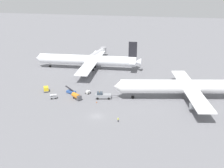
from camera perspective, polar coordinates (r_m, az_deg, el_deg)
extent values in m
plane|color=slate|center=(100.57, -3.19, -6.59)|extent=(600.00, 600.00, 0.00)
cylinder|color=white|center=(152.66, -5.14, 4.92)|extent=(53.42, 8.64, 5.34)
cone|color=white|center=(161.35, -14.82, 5.17)|extent=(3.10, 5.07, 4.91)
cone|color=white|center=(148.73, 5.29, 4.50)|extent=(3.86, 4.48, 4.27)
cube|color=white|center=(152.28, -4.15, 4.60)|extent=(9.44, 49.26, 0.44)
cube|color=white|center=(148.74, 4.33, 4.74)|extent=(4.00, 13.17, 0.28)
cube|color=black|center=(147.22, 4.28, 7.06)|extent=(4.41, 0.63, 8.07)
cylinder|color=#999EA3|center=(165.87, -3.45, 5.29)|extent=(4.35, 2.86, 2.60)
cylinder|color=#999EA3|center=(140.27, -5.74, 2.39)|extent=(4.35, 2.86, 2.60)
cylinder|color=slate|center=(149.62, -4.03, 3.27)|extent=(0.28, 0.28, 2.03)
cylinder|color=black|center=(149.93, -4.02, 2.90)|extent=(1.33, 0.63, 1.30)
cylinder|color=slate|center=(155.99, -3.50, 4.00)|extent=(0.28, 0.28, 2.03)
cylinder|color=black|center=(156.27, -3.49, 3.64)|extent=(1.33, 0.63, 1.30)
cylinder|color=slate|center=(159.82, -12.55, 3.94)|extent=(0.28, 0.28, 2.03)
cylinder|color=black|center=(160.11, -12.53, 3.59)|extent=(1.33, 0.63, 1.30)
cylinder|color=white|center=(116.41, 14.48, -0.50)|extent=(51.52, 15.90, 5.61)
cone|color=white|center=(112.93, 1.11, -0.48)|extent=(3.79, 5.62, 5.16)
cube|color=white|center=(117.36, 15.67, -0.89)|extent=(15.56, 46.28, 0.44)
cylinder|color=#999EA3|center=(129.39, 13.76, 0.43)|extent=(4.64, 3.40, 2.60)
cylinder|color=#999EA3|center=(106.36, 16.76, -4.30)|extent=(4.64, 3.40, 2.60)
cylinder|color=slate|center=(115.60, 16.43, -2.78)|extent=(0.28, 0.28, 2.18)
cylinder|color=black|center=(116.02, 16.38, -3.27)|extent=(1.38, 0.80, 1.30)
cylinder|color=slate|center=(121.65, 15.60, -1.52)|extent=(0.28, 0.28, 2.18)
cylinder|color=black|center=(122.05, 15.56, -2.00)|extent=(1.38, 0.80, 1.30)
cylinder|color=slate|center=(114.52, 4.28, -2.18)|extent=(0.28, 0.28, 2.18)
cylinder|color=black|center=(114.94, 4.26, -2.68)|extent=(1.38, 0.80, 1.30)
cube|color=gray|center=(114.60, -1.81, -2.44)|extent=(6.74, 3.64, 1.38)
cube|color=#333D47|center=(114.23, -2.52, -1.91)|extent=(2.64, 2.36, 0.90)
cylinder|color=#4C4C51|center=(114.43, 0.59, -2.39)|extent=(3.18, 0.82, 0.20)
sphere|color=orange|center=(114.00, -2.52, -1.61)|extent=(0.24, 0.24, 0.24)
cylinder|color=black|center=(113.87, -2.99, -2.99)|extent=(0.94, 0.47, 0.90)
cylinder|color=black|center=(116.11, -2.91, -2.51)|extent=(0.94, 0.47, 0.90)
cylinder|color=black|center=(113.67, -0.67, -3.00)|extent=(0.94, 0.47, 0.90)
cylinder|color=black|center=(115.91, -0.64, -2.52)|extent=(0.94, 0.47, 0.90)
cube|color=silver|center=(119.80, -4.92, -1.61)|extent=(1.74, 2.10, 1.10)
cylinder|color=black|center=(119.91, -4.78, -1.18)|extent=(0.16, 0.16, 0.50)
cylinder|color=black|center=(119.07, -4.86, -2.04)|extent=(0.39, 0.63, 0.60)
cylinder|color=black|center=(119.86, -5.40, -1.90)|extent=(0.39, 0.63, 0.60)
cylinder|color=black|center=(120.17, -4.43, -1.81)|extent=(0.39, 0.63, 0.60)
cylinder|color=black|center=(120.96, -4.97, -1.67)|extent=(0.39, 0.63, 0.60)
cylinder|color=orange|center=(115.04, -7.37, -2.37)|extent=(4.38, 4.04, 2.00)
cube|color=#4C4C51|center=(113.55, -6.81, -2.77)|extent=(2.50, 2.50, 1.80)
cylinder|color=black|center=(115.22, -6.85, -2.90)|extent=(0.60, 0.53, 0.60)
cylinder|color=black|center=(114.54, -7.43, -3.08)|extent=(0.60, 0.53, 0.60)
cylinder|color=black|center=(116.39, -7.25, -2.68)|extent=(0.60, 0.53, 0.60)
cylinder|color=black|center=(115.71, -7.84, -2.85)|extent=(0.60, 0.53, 0.60)
cube|color=gray|center=(117.00, -11.90, -2.58)|extent=(2.98, 2.40, 1.00)
cube|color=#B2B2B7|center=(116.68, -11.93, -2.19)|extent=(3.13, 2.52, 0.12)
cylinder|color=black|center=(116.57, -12.25, -2.96)|extent=(0.63, 0.42, 0.60)
cylinder|color=black|center=(117.86, -12.24, -2.69)|extent=(0.63, 0.42, 0.60)
cylinder|color=black|center=(116.52, -11.51, -2.91)|extent=(0.63, 0.42, 0.60)
cylinder|color=black|center=(117.81, -11.51, -2.65)|extent=(0.63, 0.42, 0.60)
cube|color=slate|center=(125.36, -13.31, -1.30)|extent=(3.46, 3.86, 0.25)
cube|color=gold|center=(125.03, -13.34, -0.91)|extent=(3.10, 3.42, 1.60)
cylinder|color=black|center=(126.08, -13.64, -1.26)|extent=(0.46, 0.62, 0.60)
cylinder|color=black|center=(126.13, -13.01, -1.20)|extent=(0.46, 0.62, 0.60)
cylinder|color=black|center=(124.68, -13.60, -1.51)|extent=(0.46, 0.62, 0.60)
cylinder|color=black|center=(124.73, -12.96, -1.44)|extent=(0.46, 0.62, 0.60)
cube|color=#2D5199|center=(120.95, -8.36, -1.59)|extent=(4.37, 3.01, 0.90)
cube|color=black|center=(120.94, -8.68, -0.93)|extent=(4.23, 2.05, 1.83)
cylinder|color=black|center=(121.08, -8.83, -1.83)|extent=(0.63, 0.39, 0.60)
cylinder|color=black|center=(122.07, -8.41, -1.62)|extent=(0.63, 0.39, 0.60)
cylinder|color=black|center=(120.18, -8.28, -1.97)|extent=(0.63, 0.39, 0.60)
cylinder|color=black|center=(121.17, -7.86, -1.76)|extent=(0.63, 0.39, 0.60)
cylinder|color=black|center=(96.45, 1.25, -7.53)|extent=(0.28, 0.28, 0.84)
cylinder|color=#D1E02D|center=(96.12, 1.25, -7.15)|extent=(0.36, 0.36, 0.59)
sphere|color=beige|center=(95.93, 1.26, -6.93)|extent=(0.23, 0.23, 0.23)
cylinder|color=#F24C19|center=(96.32, 1.29, -7.01)|extent=(0.05, 0.05, 0.40)
cone|color=orange|center=(111.08, -3.16, -3.70)|extent=(0.40, 0.40, 0.60)
cube|color=black|center=(111.19, -3.16, -3.83)|extent=(0.44, 0.44, 0.04)
cylinder|color=#B7B7BC|center=(170.53, -3.13, 6.20)|extent=(6.17, 21.61, 3.20)
cylinder|color=#99999E|center=(180.10, -1.79, 6.99)|extent=(3.84, 3.84, 3.52)
cylinder|color=#595960|center=(179.66, -1.90, 6.32)|extent=(0.70, 0.70, 3.87)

